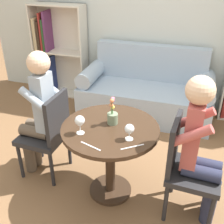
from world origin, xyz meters
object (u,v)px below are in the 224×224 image
(person_left, at_px, (39,113))
(chair_right, at_px, (186,165))
(wine_glass_left, at_px, (80,121))
(couch, at_px, (146,93))
(chair_left, at_px, (49,132))
(bookshelf_left, at_px, (55,53))
(wine_glass_right, at_px, (129,129))
(flower_vase, at_px, (113,115))
(person_right, at_px, (200,148))

(person_left, bearing_deg, chair_right, 87.95)
(person_left, bearing_deg, wine_glass_left, 67.60)
(couch, relative_size, chair_left, 1.98)
(bookshelf_left, height_order, chair_right, bookshelf_left)
(couch, xyz_separation_m, wine_glass_right, (0.20, -1.75, 0.50))
(wine_glass_left, bearing_deg, wine_glass_right, 5.10)
(couch, xyz_separation_m, flower_vase, (0.00, -1.56, 0.50))
(person_left, height_order, person_right, person_left)
(chair_left, xyz_separation_m, person_right, (1.40, -0.11, 0.19))
(couch, xyz_separation_m, person_left, (-0.74, -1.54, 0.38))
(chair_right, distance_m, wine_glass_right, 0.57)
(flower_vase, bearing_deg, chair_right, -7.17)
(wine_glass_right, bearing_deg, chair_right, 12.91)
(person_left, bearing_deg, person_right, 87.89)
(chair_right, xyz_separation_m, person_left, (-1.40, 0.11, 0.19))
(person_left, bearing_deg, bookshelf_left, -154.34)
(person_left, relative_size, wine_glass_left, 8.09)
(chair_right, xyz_separation_m, flower_vase, (-0.65, 0.08, 0.31))
(couch, bearing_deg, person_left, -115.75)
(couch, xyz_separation_m, wine_glass_left, (-0.20, -1.79, 0.53))
(couch, height_order, wine_glass_right, couch)
(couch, relative_size, wine_glass_right, 13.30)
(chair_left, relative_size, wine_glass_right, 6.71)
(person_right, bearing_deg, person_left, 88.75)
(couch, relative_size, chair_right, 1.98)
(bookshelf_left, bearing_deg, person_right, -40.37)
(chair_right, bearing_deg, couch, 24.92)
(person_left, xyz_separation_m, person_right, (1.48, -0.12, 0.00))
(couch, relative_size, flower_vase, 7.12)
(wine_glass_left, height_order, wine_glass_right, wine_glass_left)
(bookshelf_left, distance_m, wine_glass_right, 2.66)
(wine_glass_left, bearing_deg, chair_left, 151.82)
(chair_left, relative_size, chair_right, 1.00)
(bookshelf_left, height_order, person_left, bookshelf_left)
(couch, distance_m, chair_right, 1.78)
(chair_left, height_order, person_left, person_left)
(wine_glass_left, distance_m, flower_vase, 0.31)
(person_right, xyz_separation_m, flower_vase, (-0.74, 0.09, 0.12))
(bookshelf_left, bearing_deg, chair_right, -41.34)
(bookshelf_left, bearing_deg, flower_vase, -50.25)
(couch, bearing_deg, chair_right, -68.28)
(person_right, bearing_deg, couch, 27.33)
(bookshelf_left, bearing_deg, wine_glass_left, -57.34)
(bookshelf_left, relative_size, chair_left, 1.55)
(bookshelf_left, bearing_deg, chair_left, -64.48)
(chair_right, height_order, wine_glass_right, chair_right)
(person_left, bearing_deg, flower_vase, 90.41)
(wine_glass_left, bearing_deg, couch, 83.51)
(chair_left, xyz_separation_m, chair_right, (1.31, -0.10, 0.00))
(person_left, bearing_deg, wine_glass_right, 79.56)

